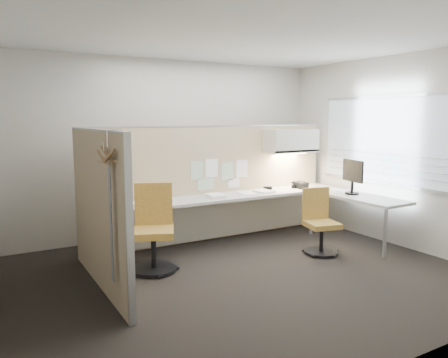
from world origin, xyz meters
TOP-DOWN VIEW (x-y plane):
  - floor at (0.00, 0.00)m, footprint 5.50×4.50m
  - ceiling at (0.00, 0.00)m, footprint 5.50×4.50m
  - wall_back at (0.00, 2.25)m, footprint 5.50×0.02m
  - wall_front at (0.00, -2.25)m, footprint 5.50×0.02m
  - wall_right at (2.75, 0.00)m, footprint 0.02×4.50m
  - window_pane at (2.73, 0.00)m, footprint 0.01×2.80m
  - partition_back at (0.55, 1.60)m, footprint 4.10×0.06m
  - partition_left at (-1.50, 0.50)m, footprint 0.06×2.20m
  - desk at (0.93, 1.13)m, footprint 4.00×2.07m
  - overhead_bin at (1.90, 1.39)m, footprint 0.90×0.36m
  - task_light_strip at (1.90, 1.39)m, footprint 0.60×0.06m
  - pinned_papers at (0.63, 1.57)m, footprint 1.01×0.00m
  - poster at (-1.05, 1.57)m, footprint 0.28×0.00m
  - chair_left at (-0.78, 0.72)m, footprint 0.65×0.67m
  - chair_right at (1.48, 0.21)m, footprint 0.51×0.52m
  - monitor at (2.30, 0.40)m, footprint 0.21×0.49m
  - phone at (2.01, 1.26)m, footprint 0.24×0.22m
  - stapler at (1.45, 1.41)m, footprint 0.14×0.09m
  - tape_dispenser at (1.92, 1.30)m, footprint 0.11×0.09m
  - coat_hook at (-1.58, -0.23)m, footprint 0.18×0.49m
  - paper_stack_0 at (-0.76, 1.19)m, footprint 0.24×0.31m
  - paper_stack_1 at (-0.42, 1.34)m, footprint 0.25×0.32m
  - paper_stack_2 at (0.37, 1.20)m, footprint 0.26×0.32m
  - paper_stack_3 at (0.95, 1.24)m, footprint 0.28×0.34m
  - paper_stack_4 at (1.26, 1.24)m, footprint 0.25×0.31m
  - paper_stack_5 at (2.38, 0.73)m, footprint 0.27×0.33m

SIDE VIEW (x-z plane):
  - floor at x=0.00m, z-range -0.01..0.00m
  - chair_right at x=1.48m, z-range -0.03..0.87m
  - chair_left at x=-0.78m, z-range -0.03..1.03m
  - desk at x=0.93m, z-range 0.24..0.97m
  - paper_stack_3 at x=0.95m, z-range 0.73..0.74m
  - paper_stack_5 at x=2.38m, z-range 0.73..0.75m
  - paper_stack_1 at x=-0.42m, z-range 0.73..0.75m
  - paper_stack_4 at x=1.26m, z-range 0.73..0.76m
  - paper_stack_0 at x=-0.76m, z-range 0.73..0.76m
  - paper_stack_2 at x=0.37m, z-range 0.73..0.78m
  - stapler at x=1.45m, z-range 0.73..0.78m
  - tape_dispenser at x=1.92m, z-range 0.73..0.79m
  - phone at x=2.01m, z-range 0.72..0.84m
  - partition_back at x=0.55m, z-range 0.00..1.75m
  - partition_left at x=-1.50m, z-range 0.00..1.75m
  - monitor at x=2.30m, z-range 0.77..1.29m
  - pinned_papers at x=0.63m, z-range 0.80..1.27m
  - task_light_strip at x=1.90m, z-range 1.29..1.31m
  - wall_back at x=0.00m, z-range 0.00..2.80m
  - wall_front at x=0.00m, z-range 0.00..2.80m
  - wall_right at x=2.75m, z-range 0.00..2.80m
  - coat_hook at x=-1.58m, z-range 0.68..2.13m
  - poster at x=-1.05m, z-range 1.24..1.59m
  - overhead_bin at x=1.90m, z-range 1.32..1.70m
  - window_pane at x=2.73m, z-range 0.90..2.20m
  - ceiling at x=0.00m, z-range 2.80..2.81m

